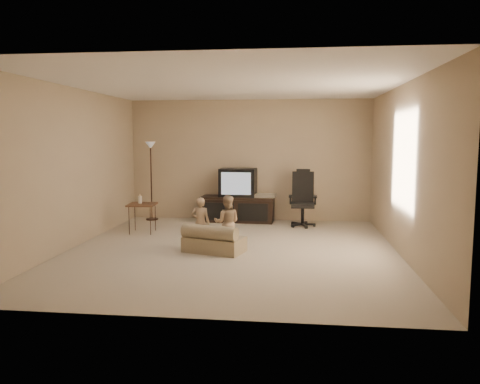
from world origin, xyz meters
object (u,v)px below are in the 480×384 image
Objects in this scene: tv_stand at (238,199)px; office_chair at (303,206)px; side_table at (142,205)px; toddler_left at (201,223)px; child_sofa at (213,241)px; floor_lamp at (151,163)px; toddler_right at (227,222)px.

tv_stand is 1.36m from office_chair.
side_table is (-2.91, -1.00, 0.12)m from office_chair.
tv_stand is 2.44m from toddler_left.
child_sofa is at bearing 134.07° from toddler_left.
side_table is at bearing -40.35° from toddler_left.
tv_stand is at bearing 105.64° from child_sofa.
floor_lamp is 1.95× the size of toddler_right.
office_chair is (1.31, -0.36, -0.06)m from tv_stand.
toddler_right is (0.42, -0.01, 0.02)m from toddler_left.
toddler_right reaches higher than toddler_left.
office_chair is 3.07m from side_table.
toddler_left is 0.42m from toddler_right.
child_sofa is at bearing -88.88° from tv_stand.
tv_stand is 2.09m from side_table.
toddler_right is at bearing -119.24° from office_chair.
tv_stand reaches higher than toddler_right.
office_chair reaches higher than toddler_left.
floor_lamp reaches higher than toddler_left.
floor_lamp is 1.66× the size of child_sofa.
child_sofa is 1.18× the size of toddler_right.
toddler_right is (0.18, 0.23, 0.24)m from child_sofa.
floor_lamp is 2.03× the size of toddler_left.
side_table is (-1.60, -1.35, 0.06)m from tv_stand.
tv_stand reaches higher than side_table.
tv_stand is at bearing 165.50° from office_chair.
tv_stand is 1.92× the size of toddler_left.
office_chair is at bearing 76.21° from child_sofa.
tv_stand is 2.15× the size of side_table.
toddler_right is at bearing 177.94° from toddler_left.
floor_lamp is at bearing -176.66° from tv_stand.
office_chair is at bearing -12.63° from tv_stand.
side_table is 0.86× the size of toddler_right.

